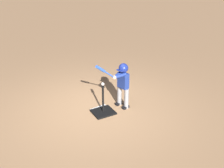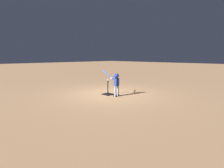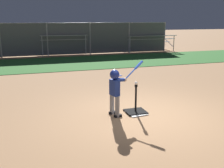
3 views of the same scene
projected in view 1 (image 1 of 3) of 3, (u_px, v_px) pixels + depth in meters
The scene contains 5 objects.
ground_plane at pixel (95, 109), 6.42m from camera, with size 90.00×90.00×0.00m, color #AD7F56.
home_plate at pixel (102, 111), 6.32m from camera, with size 0.44×0.44×0.02m, color white.
batting_tee at pixel (103, 110), 6.22m from camera, with size 0.51×0.45×0.72m.
batter_child at pixel (122, 80), 6.22m from camera, with size 0.92×0.40×1.29m.
baseball at pixel (103, 84), 5.94m from camera, with size 0.07×0.07×0.07m, color white.
Camera 1 is at (2.33, 5.07, 3.27)m, focal length 42.00 mm.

